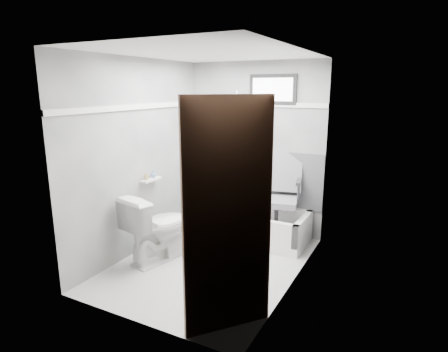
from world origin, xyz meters
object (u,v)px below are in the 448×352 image
Objects in this scene: office_chair at (277,195)px; soap_bottle_a at (146,176)px; bathtub at (252,224)px; soap_bottle_b at (153,174)px; toilet at (158,227)px; door at (240,237)px.

office_chair is 11.71× the size of soap_bottle_a.
bathtub is 1.37× the size of office_chair.
soap_bottle_b is (-1.41, -0.78, 0.29)m from office_chair.
soap_bottle_a reaches higher than bathtub.
office_chair reaches higher than soap_bottle_a.
office_chair is 12.33× the size of soap_bottle_b.
bathtub is 1.79× the size of toilet.
office_chair is at bearing 29.15° from soap_bottle_b.
soap_bottle_b is (-0.32, 0.37, 0.55)m from toilet.
soap_bottle_a is at bearing -21.38° from toilet.
bathtub is 16.89× the size of soap_bottle_b.
soap_bottle_b is at bearing 90.00° from soap_bottle_a.
bathtub is 1.59m from soap_bottle_a.
toilet is 0.73m from soap_bottle_b.
door reaches higher than office_chair.
bathtub is at bearing 110.95° from door.
toilet is 2.03m from door.
office_chair reaches higher than bathtub.
office_chair is 1.71m from soap_bottle_a.
soap_bottle_a reaches higher than toilet.
soap_bottle_b is at bearing -163.40° from office_chair.
soap_bottle_b reaches higher than toilet.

